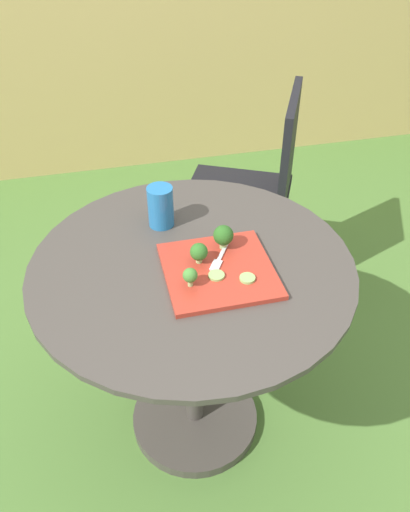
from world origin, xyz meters
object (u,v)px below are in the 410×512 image
object	(u,v)px
drinking_glass	(161,208)
fork	(220,257)
salad_plate	(219,271)
patio_chair	(259,181)

from	to	relation	value
drinking_glass	fork	distance (m)	0.25
salad_plate	patio_chair	bearing A→B (deg)	63.86
salad_plate	drinking_glass	size ratio (longest dim) A/B	2.29
patio_chair	fork	size ratio (longest dim) A/B	6.44
patio_chair	salad_plate	xyz separation A→B (m)	(-0.38, -0.76, 0.22)
patio_chair	fork	xyz separation A→B (m)	(-0.36, -0.72, 0.23)
fork	salad_plate	bearing A→B (deg)	-110.37
salad_plate	drinking_glass	bearing A→B (deg)	113.16
drinking_glass	fork	bearing A→B (deg)	-59.22
salad_plate	fork	bearing A→B (deg)	69.63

